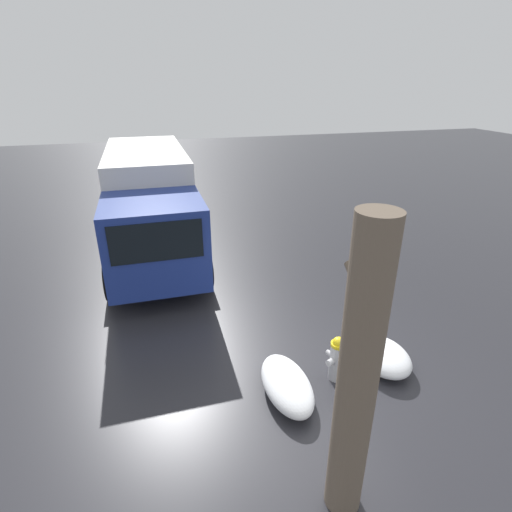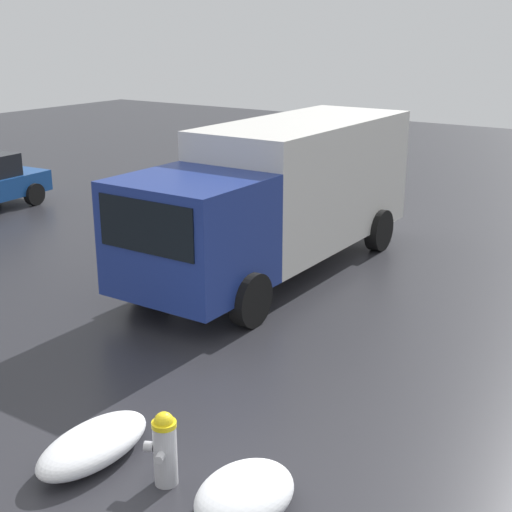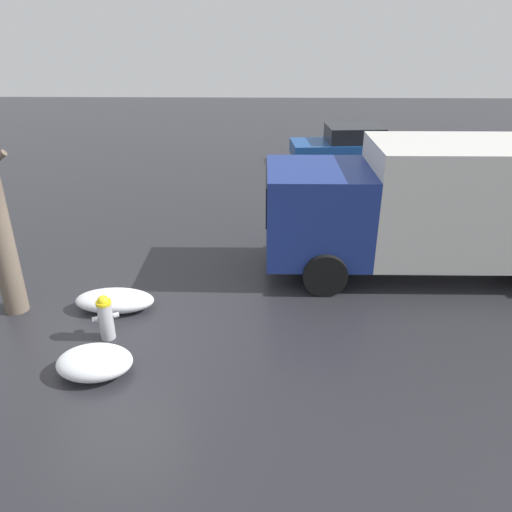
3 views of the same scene
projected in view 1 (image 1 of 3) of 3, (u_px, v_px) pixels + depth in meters
ground_plane at (335, 378)px, 6.96m from camera, size 60.00×60.00×0.00m
fire_hydrant at (337, 358)px, 6.78m from camera, size 0.45×0.36×0.85m
tree_trunk at (357, 381)px, 4.18m from camera, size 0.66×0.43×3.76m
delivery_truck at (150, 199)px, 11.51m from camera, size 7.49×2.53×2.87m
snow_pile_by_hydrant at (383, 356)px, 7.19m from camera, size 1.20×0.89×0.40m
snow_pile_curbside at (287, 384)px, 6.53m from camera, size 1.51×0.75×0.39m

